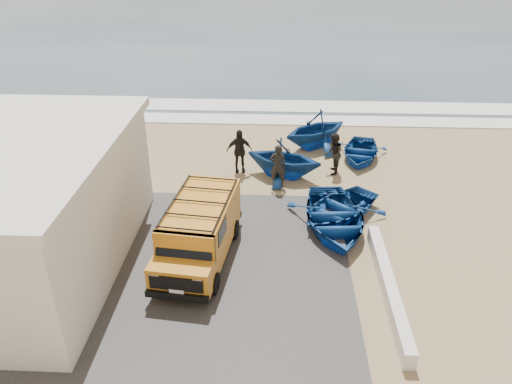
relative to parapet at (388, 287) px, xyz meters
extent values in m
plane|color=#A1875D|center=(-5.00, 3.00, -0.28)|extent=(160.00, 160.00, 0.00)
cube|color=#423F3C|center=(-7.00, 1.00, -0.25)|extent=(12.00, 10.00, 0.05)
cube|color=#385166|center=(-5.00, 59.00, -0.27)|extent=(180.00, 88.00, 0.01)
cube|color=white|center=(-5.00, 15.00, -0.25)|extent=(180.00, 1.60, 0.06)
cube|color=white|center=(-5.00, 17.50, -0.26)|extent=(180.00, 2.20, 0.04)
cube|color=black|center=(-8.55, 2.50, 2.33)|extent=(0.08, 0.70, 0.90)
cube|color=silver|center=(0.00, 0.00, 0.00)|extent=(0.35, 6.00, 0.55)
cube|color=orange|center=(-5.94, 1.88, 0.89)|extent=(2.33, 4.05, 1.63)
cube|color=orange|center=(-6.22, -0.48, 0.52)|extent=(1.97, 1.11, 0.89)
cube|color=black|center=(-6.17, -0.02, 1.31)|extent=(1.76, 0.54, 0.71)
cube|color=black|center=(-6.28, -0.94, 0.61)|extent=(1.59, 0.27, 0.44)
cube|color=black|center=(-6.28, -0.97, 0.19)|extent=(1.92, 0.37, 0.22)
cube|color=black|center=(-5.94, 1.83, 1.78)|extent=(2.20, 3.75, 0.06)
cylinder|color=black|center=(-7.05, 0.02, 0.07)|extent=(0.30, 0.71, 0.69)
cylinder|color=black|center=(-6.68, 3.06, 0.07)|extent=(0.30, 0.71, 0.69)
cylinder|color=black|center=(-5.30, -0.19, 0.07)|extent=(0.30, 0.71, 0.69)
cylinder|color=black|center=(-4.93, 2.85, 0.07)|extent=(0.30, 0.71, 0.69)
imported|color=navy|center=(-1.33, 3.63, 0.19)|extent=(3.56, 4.73, 0.93)
imported|color=navy|center=(-1.07, 4.45, 0.12)|extent=(4.56, 4.62, 0.79)
imported|color=navy|center=(-3.18, 7.88, 0.62)|extent=(4.17, 3.88, 1.78)
imported|color=navy|center=(0.49, 9.93, 0.08)|extent=(3.18, 3.93, 0.72)
imported|color=navy|center=(-1.58, 11.29, 0.68)|extent=(4.78, 4.68, 1.91)
imported|color=black|center=(-3.43, 6.90, 0.69)|extent=(0.74, 0.51, 1.93)
imported|color=black|center=(-0.98, 8.29, 0.67)|extent=(0.83, 1.00, 1.89)
imported|color=black|center=(-5.18, 8.30, 0.73)|extent=(1.25, 0.73, 2.00)
camera|label=1|loc=(-3.45, -12.11, 9.76)|focal=35.00mm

